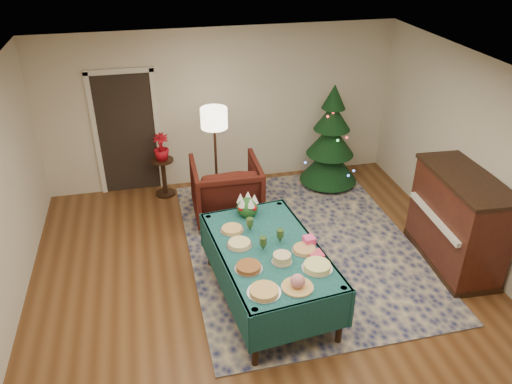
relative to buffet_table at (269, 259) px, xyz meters
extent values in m
plane|color=#593319|center=(0.00, -0.15, -0.64)|extent=(7.00, 7.00, 0.00)
plane|color=white|center=(0.00, -0.15, 2.06)|extent=(7.00, 7.00, 0.00)
plane|color=beige|center=(0.00, 3.35, 0.71)|extent=(6.00, 0.00, 6.00)
plane|color=beige|center=(3.00, -0.15, 0.71)|extent=(0.00, 7.00, 7.00)
cube|color=black|center=(-1.60, 3.33, 0.38)|extent=(0.92, 0.02, 2.04)
cube|color=silver|center=(-2.10, 3.32, 0.41)|extent=(0.08, 0.04, 2.14)
cube|color=silver|center=(-1.10, 3.32, 0.41)|extent=(0.08, 0.04, 2.14)
cube|color=silver|center=(-1.60, 3.32, 1.46)|extent=(1.08, 0.04, 0.08)
cube|color=#151B4E|center=(0.74, 1.06, -0.63)|extent=(3.25, 4.23, 0.02)
cylinder|color=black|center=(-0.39, -0.97, -0.24)|extent=(0.07, 0.07, 0.80)
cylinder|color=black|center=(-0.60, 0.86, -0.24)|extent=(0.07, 0.07, 0.80)
cylinder|color=black|center=(0.60, -0.86, -0.24)|extent=(0.07, 0.07, 0.80)
cylinder|color=black|center=(0.39, 0.97, -0.24)|extent=(0.07, 0.07, 0.80)
cube|color=#123F3C|center=(0.00, 0.00, 0.14)|extent=(1.39, 2.14, 0.04)
cube|color=#123F3C|center=(-0.11, 0.99, -0.09)|extent=(1.20, 0.17, 0.50)
cube|color=#123F3C|center=(0.11, -0.99, -0.09)|extent=(1.20, 0.17, 0.50)
cube|color=#123F3C|center=(0.57, 0.06, -0.09)|extent=(0.26, 2.04, 0.50)
cube|color=#123F3C|center=(-0.57, -0.06, -0.09)|extent=(0.26, 2.04, 0.50)
cylinder|color=silver|center=(-0.24, -0.75, 0.16)|extent=(0.36, 0.36, 0.01)
cylinder|color=tan|center=(-0.24, -0.75, 0.19)|extent=(0.31, 0.31, 0.04)
cylinder|color=silver|center=(0.12, -0.76, 0.16)|extent=(0.35, 0.35, 0.01)
sphere|color=#CC727A|center=(0.12, -0.76, 0.25)|extent=(0.16, 0.16, 0.16)
cylinder|color=silver|center=(0.43, -0.49, 0.16)|extent=(0.35, 0.35, 0.01)
cylinder|color=#D8D172|center=(0.43, -0.49, 0.20)|extent=(0.30, 0.30, 0.05)
cylinder|color=silver|center=(-0.32, -0.33, 0.16)|extent=(0.32, 0.32, 0.01)
cylinder|color=brown|center=(-0.32, -0.33, 0.19)|extent=(0.27, 0.27, 0.04)
cylinder|color=silver|center=(0.08, -0.29, 0.16)|extent=(0.24, 0.24, 0.01)
cylinder|color=tan|center=(0.08, -0.29, 0.22)|extent=(0.20, 0.20, 0.10)
cylinder|color=silver|center=(0.39, -0.14, 0.16)|extent=(0.30, 0.30, 0.01)
cylinder|color=#B2844C|center=(0.39, -0.14, 0.19)|extent=(0.26, 0.26, 0.03)
cylinder|color=silver|center=(-0.33, 0.13, 0.16)|extent=(0.31, 0.31, 0.01)
cylinder|color=#D8BF7F|center=(-0.33, 0.13, 0.19)|extent=(0.26, 0.26, 0.04)
cylinder|color=silver|center=(-0.36, 0.47, 0.16)|extent=(0.30, 0.30, 0.01)
cylinder|color=tan|center=(-0.36, 0.47, 0.19)|extent=(0.26, 0.26, 0.03)
cone|color=#2D471E|center=(-0.14, 0.41, 0.21)|extent=(0.07, 0.07, 0.10)
cylinder|color=#2D471E|center=(-0.14, 0.41, 0.30)|extent=(0.08, 0.08, 0.10)
cone|color=#2D471E|center=(0.16, 0.08, 0.21)|extent=(0.07, 0.07, 0.10)
cylinder|color=#2D471E|center=(0.16, 0.08, 0.30)|extent=(0.08, 0.08, 0.10)
cone|color=#2D471E|center=(-0.08, -0.03, 0.21)|extent=(0.07, 0.07, 0.10)
cylinder|color=#2D471E|center=(-0.08, -0.03, 0.30)|extent=(0.08, 0.08, 0.10)
cube|color=#D23A59|center=(0.49, -0.27, 0.18)|extent=(0.18, 0.18, 0.04)
cube|color=#F24384|center=(0.48, -0.03, 0.21)|extent=(0.14, 0.14, 0.11)
sphere|color=#1E4C1E|center=(-0.09, 0.79, 0.26)|extent=(0.28, 0.28, 0.28)
cone|color=white|center=(0.00, 0.79, 0.39)|extent=(0.11, 0.11, 0.13)
cone|color=white|center=(-0.06, 0.88, 0.39)|extent=(0.11, 0.11, 0.13)
cone|color=white|center=(-0.17, 0.85, 0.39)|extent=(0.11, 0.11, 0.13)
cone|color=white|center=(-0.17, 0.74, 0.39)|extent=(0.11, 0.11, 0.13)
cone|color=white|center=(-0.06, 0.70, 0.39)|extent=(0.11, 0.11, 0.13)
sphere|color=#B20C0F|center=(0.00, 0.86, 0.31)|extent=(0.07, 0.07, 0.07)
sphere|color=#B20C0F|center=(-0.16, 0.89, 0.31)|extent=(0.07, 0.07, 0.07)
sphere|color=#B20C0F|center=(-0.19, 0.73, 0.31)|extent=(0.07, 0.07, 0.07)
sphere|color=#B20C0F|center=(-0.03, 0.69, 0.31)|extent=(0.07, 0.07, 0.07)
imported|color=#3D120D|center=(-0.16, 2.08, -0.11)|extent=(1.04, 0.98, 1.06)
cylinder|color=#A57F3F|center=(-0.25, 2.44, -0.62)|extent=(0.29, 0.29, 0.03)
cylinder|color=black|center=(-0.25, 2.44, 0.13)|extent=(0.04, 0.04, 1.54)
cylinder|color=#FFEABF|center=(-0.25, 2.44, 0.90)|extent=(0.41, 0.41, 0.31)
cylinder|color=black|center=(-1.07, 3.01, -0.62)|extent=(0.33, 0.33, 0.04)
cylinder|color=black|center=(-1.07, 3.01, -0.31)|extent=(0.07, 0.07, 0.61)
cylinder|color=black|center=(-1.07, 3.01, 0.01)|extent=(0.37, 0.37, 0.03)
imported|color=#A40B17|center=(-1.07, 3.01, 0.15)|extent=(0.25, 0.45, 0.25)
cylinder|color=black|center=(1.79, 2.75, -0.57)|extent=(0.11, 0.11, 0.15)
cone|color=black|center=(1.79, 2.75, -0.23)|extent=(1.24, 1.24, 0.64)
cone|color=black|center=(1.79, 2.75, 0.23)|extent=(1.02, 1.02, 0.55)
cone|color=black|center=(1.79, 2.75, 0.64)|extent=(0.77, 0.77, 0.46)
cone|color=black|center=(1.79, 2.75, 0.99)|extent=(0.50, 0.50, 0.41)
cube|color=black|center=(2.66, 0.22, -0.60)|extent=(0.75, 1.55, 0.09)
cube|color=#37130D|center=(2.66, 0.22, 0.02)|extent=(0.73, 1.53, 1.24)
cube|color=black|center=(2.66, 0.22, 0.67)|extent=(0.77, 1.58, 0.05)
cube|color=white|center=(2.34, 0.24, 0.11)|extent=(0.20, 1.29, 0.06)
camera|label=1|loc=(-1.22, -4.65, 3.64)|focal=35.00mm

